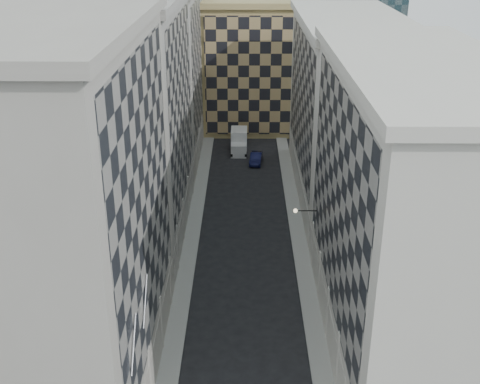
{
  "coord_description": "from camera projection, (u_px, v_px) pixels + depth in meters",
  "views": [
    {
      "loc": [
        -0.13,
        -21.52,
        28.04
      ],
      "look_at": [
        -0.4,
        15.03,
        11.87
      ],
      "focal_mm": 45.0,
      "sensor_mm": 36.0,
      "label": 1
    }
  ],
  "objects": [
    {
      "name": "sidewalk_west",
      "position": [
        191.0,
        240.0,
        58.47
      ],
      "size": [
        1.5,
        100.0,
        0.15
      ],
      "primitive_type": "cube",
      "color": "#969691",
      "rests_on": "ground"
    },
    {
      "name": "sidewalk_east",
      "position": [
        299.0,
        241.0,
        58.4
      ],
      "size": [
        1.5,
        100.0,
        0.15
      ],
      "primitive_type": "cube",
      "color": "#969691",
      "rests_on": "ground"
    },
    {
      "name": "bldg_left_a",
      "position": [
        67.0,
        219.0,
        36.37
      ],
      "size": [
        10.8,
        22.8,
        23.7
      ],
      "color": "gray",
      "rests_on": "ground"
    },
    {
      "name": "bldg_left_b",
      "position": [
        130.0,
        120.0,
        56.7
      ],
      "size": [
        10.8,
        22.8,
        22.7
      ],
      "color": "gray",
      "rests_on": "ground"
    },
    {
      "name": "bldg_left_c",
      "position": [
        161.0,
        73.0,
        77.02
      ],
      "size": [
        10.8,
        22.8,
        21.7
      ],
      "color": "gray",
      "rests_on": "ground"
    },
    {
      "name": "bldg_right_a",
      "position": [
        407.0,
        214.0,
        40.5
      ],
      "size": [
        10.8,
        26.8,
        20.7
      ],
      "color": "beige",
      "rests_on": "ground"
    },
    {
      "name": "bldg_right_b",
      "position": [
        345.0,
        109.0,
        65.38
      ],
      "size": [
        10.8,
        28.8,
        19.7
      ],
      "color": "beige",
      "rests_on": "ground"
    },
    {
      "name": "tan_block",
      "position": [
        259.0,
        63.0,
        89.29
      ],
      "size": [
        16.8,
        14.8,
        18.8
      ],
      "color": "tan",
      "rests_on": "ground"
    },
    {
      "name": "flagpoles_left",
      "position": [
        140.0,
        321.0,
        33.32
      ],
      "size": [
        0.1,
        6.33,
        2.33
      ],
      "color": "gray",
      "rests_on": "ground"
    },
    {
      "name": "bracket_lamp",
      "position": [
        298.0,
        211.0,
        50.44
      ],
      "size": [
        1.98,
        0.36,
        0.36
      ],
      "color": "black",
      "rests_on": "ground"
    },
    {
      "name": "box_truck",
      "position": [
        239.0,
        142.0,
        81.45
      ],
      "size": [
        2.19,
        5.31,
        2.9
      ],
      "rotation": [
        0.0,
        0.0,
        -0.01
      ],
      "color": "silver",
      "rests_on": "ground"
    },
    {
      "name": "dark_car",
      "position": [
        256.0,
        158.0,
        77.5
      ],
      "size": [
        1.86,
        4.27,
        1.37
      ],
      "primitive_type": "imported",
      "rotation": [
        0.0,
        0.0,
        -0.1
      ],
      "color": "#0E1134",
      "rests_on": "ground"
    }
  ]
}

